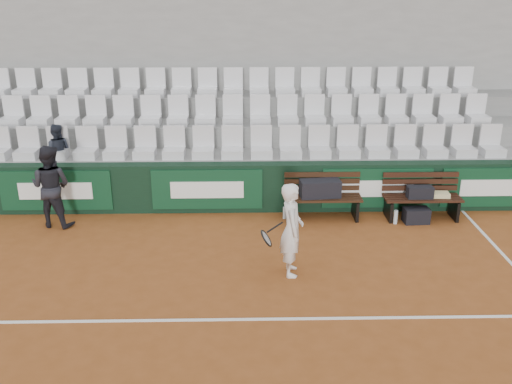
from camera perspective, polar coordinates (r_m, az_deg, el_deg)
name	(u,v)px	position (r m, az deg, el deg)	size (l,w,h in m)	color
ground	(206,320)	(8.19, -4.99, -12.64)	(80.00, 80.00, 0.00)	brown
court_baseline	(206,320)	(8.18, -4.99, -12.62)	(18.00, 0.06, 0.01)	white
back_barrier	(221,187)	(11.53, -3.52, 0.46)	(18.00, 0.34, 1.00)	black
grandstand_tier_front	(219,177)	(12.13, -3.74, 1.49)	(18.00, 0.95, 1.00)	#979794
grandstand_tier_mid	(220,154)	(12.97, -3.59, 3.82)	(18.00, 0.95, 1.45)	gray
grandstand_tier_back	(222,134)	(13.82, -3.46, 5.86)	(18.00, 0.95, 1.90)	gray
grandstand_rear_wall	(221,77)	(14.17, -3.48, 11.40)	(18.00, 0.30, 4.40)	gray
seat_row_front	(218,142)	(11.72, -3.86, 4.97)	(11.90, 0.44, 0.63)	silver
seat_row_mid	(219,110)	(12.53, -3.73, 8.14)	(11.90, 0.44, 0.63)	silver
seat_row_back	(220,82)	(13.38, -3.61, 10.91)	(11.90, 0.44, 0.63)	silver
bench_left	(323,207)	(11.32, 6.68, -1.55)	(1.50, 0.56, 0.45)	#361D10
bench_right	(421,208)	(11.70, 16.21, -1.52)	(1.50, 0.56, 0.45)	#33190F
sports_bag_left	(320,188)	(11.19, 6.43, 0.36)	(0.78, 0.33, 0.33)	black
sports_bag_right	(420,192)	(11.54, 16.07, -0.01)	(0.49, 0.23, 0.23)	black
towel	(441,195)	(11.72, 17.99, -0.26)	(0.32, 0.23, 0.09)	beige
sports_bag_ground	(416,215)	(11.51, 15.72, -2.26)	(0.48, 0.29, 0.29)	black
water_bottle_near	(285,213)	(11.27, 2.88, -2.09)	(0.07, 0.07, 0.24)	silver
water_bottle_far	(396,217)	(11.35, 13.79, -2.44)	(0.08, 0.08, 0.28)	silver
tennis_player	(291,230)	(8.99, 3.57, -3.77)	(0.68, 0.57, 1.54)	white
ball_kid	(51,186)	(11.40, -19.82, 0.55)	(0.77, 0.60, 1.59)	black
spectator_c	(55,130)	(12.31, -19.47, 5.84)	(0.56, 0.44, 1.15)	#212631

